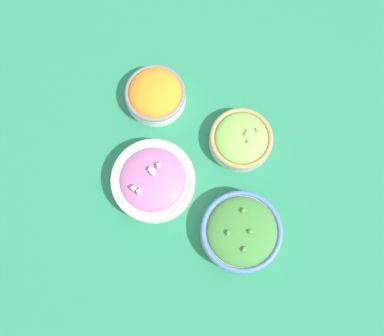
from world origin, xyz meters
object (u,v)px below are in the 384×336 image
Objects in this scene: bowl_carrots at (155,94)px; bowl_broccoli at (241,232)px; bowl_lettuce at (241,139)px; bowl_red_onion at (153,181)px.

bowl_broccoli is at bearing -171.63° from bowl_carrots.
bowl_lettuce is 0.23m from bowl_carrots.
bowl_lettuce and bowl_carrots have the same top height.
bowl_red_onion is at bearing 93.50° from bowl_lettuce.
bowl_lettuce is 0.82× the size of bowl_broccoli.
bowl_red_onion is (0.18, 0.14, -0.00)m from bowl_broccoli.
bowl_lettuce is 1.02× the size of bowl_carrots.
bowl_broccoli reaches higher than bowl_lettuce.
bowl_broccoli is at bearing 155.74° from bowl_lettuce.
bowl_broccoli reaches higher than bowl_carrots.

